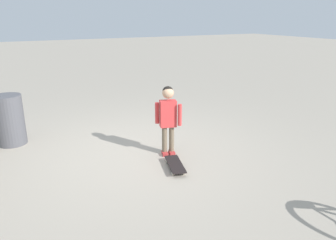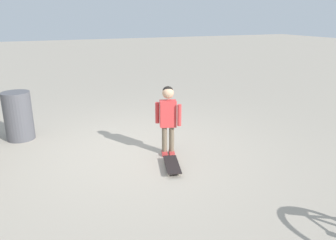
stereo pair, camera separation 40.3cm
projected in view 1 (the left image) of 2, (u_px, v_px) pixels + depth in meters
ground_plane at (128, 153)px, 5.04m from camera, size 50.00×50.00×0.00m
child_person at (168, 113)px, 4.81m from camera, size 0.30×0.31×1.06m
skateboard at (175, 165)px, 4.53m from camera, size 0.60×0.34×0.07m
trash_bin at (9, 120)px, 5.30m from camera, size 0.46×0.46×0.82m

